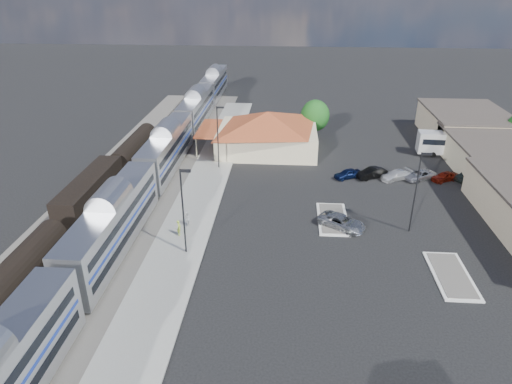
{
  "coord_description": "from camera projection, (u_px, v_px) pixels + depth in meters",
  "views": [
    {
      "loc": [
        -1.27,
        -43.54,
        24.89
      ],
      "look_at": [
        -4.71,
        2.68,
        2.8
      ],
      "focal_mm": 32.0,
      "sensor_mm": 36.0,
      "label": 1
    }
  ],
  "objects": [
    {
      "name": "freight_cars",
      "position": [
        91.0,
        194.0,
        52.96
      ],
      "size": [
        2.8,
        46.0,
        4.0
      ],
      "color": "black",
      "rests_on": "ground"
    },
    {
      "name": "parked_car_c",
      "position": [
        396.0,
        175.0,
        61.11
      ],
      "size": [
        4.72,
        3.59,
        1.27
      ],
      "primitive_type": "imported",
      "rotation": [
        0.0,
        0.0,
        -1.1
      ],
      "color": "silver",
      "rests_on": "ground"
    },
    {
      "name": "ground",
      "position": [
        297.0,
        227.0,
        49.82
      ],
      "size": [
        280.0,
        280.0,
        0.0
      ],
      "primitive_type": "plane",
      "color": "black",
      "rests_on": "ground"
    },
    {
      "name": "platform",
      "position": [
        199.0,
        198.0,
        55.99
      ],
      "size": [
        5.5,
        92.0,
        0.18
      ],
      "primitive_type": "cube",
      "color": "gray",
      "rests_on": "ground"
    },
    {
      "name": "parked_car_b",
      "position": [
        371.0,
        173.0,
        61.56
      ],
      "size": [
        4.52,
        3.29,
        1.42
      ],
      "primitive_type": "imported",
      "rotation": [
        0.0,
        0.0,
        -1.1
      ],
      "color": "black",
      "rests_on": "ground"
    },
    {
      "name": "station_depot",
      "position": [
        267.0,
        131.0,
        70.39
      ],
      "size": [
        18.35,
        12.24,
        6.2
      ],
      "color": "#C0B18C",
      "rests_on": "ground"
    },
    {
      "name": "person_b",
      "position": [
        187.0,
        219.0,
        49.47
      ],
      "size": [
        0.69,
        0.84,
        1.61
      ],
      "primitive_type": "imported",
      "rotation": [
        0.0,
        0.0,
        -1.68
      ],
      "color": "silver",
      "rests_on": "platform"
    },
    {
      "name": "coach_bus",
      "position": [
        456.0,
        143.0,
        68.59
      ],
      "size": [
        11.33,
        3.13,
        3.59
      ],
      "rotation": [
        0.0,
        0.0,
        1.51
      ],
      "color": "silver",
      "rests_on": "ground"
    },
    {
      "name": "person_a",
      "position": [
        179.0,
        228.0,
        47.58
      ],
      "size": [
        0.48,
        0.67,
        1.73
      ],
      "primitive_type": "imported",
      "rotation": [
        0.0,
        0.0,
        1.69
      ],
      "color": "#B3D041",
      "rests_on": "platform"
    },
    {
      "name": "traffic_island_south",
      "position": [
        333.0,
        219.0,
        51.31
      ],
      "size": [
        3.3,
        7.5,
        0.21
      ],
      "color": "silver",
      "rests_on": "ground"
    },
    {
      "name": "traffic_island_north",
      "position": [
        451.0,
        275.0,
        41.64
      ],
      "size": [
        3.3,
        7.5,
        0.21
      ],
      "color": "silver",
      "rests_on": "ground"
    },
    {
      "name": "parked_car_e",
      "position": [
        445.0,
        177.0,
        60.67
      ],
      "size": [
        4.05,
        3.11,
        1.29
      ],
      "primitive_type": "imported",
      "rotation": [
        0.0,
        0.0,
        -1.08
      ],
      "color": "maroon",
      "rests_on": "ground"
    },
    {
      "name": "buildings_east",
      "position": [
        511.0,
        166.0,
        59.83
      ],
      "size": [
        14.4,
        51.4,
        4.8
      ],
      "color": "#C6B28C",
      "rests_on": "ground"
    },
    {
      "name": "suv",
      "position": [
        342.0,
        222.0,
        49.32
      ],
      "size": [
        5.72,
        5.01,
        1.47
      ],
      "primitive_type": "imported",
      "rotation": [
        0.0,
        0.0,
        0.96
      ],
      "color": "#A2A5A9",
      "rests_on": "ground"
    },
    {
      "name": "parked_car_d",
      "position": [
        420.0,
        175.0,
        61.16
      ],
      "size": [
        5.0,
        4.21,
        1.27
      ],
      "primitive_type": "imported",
      "rotation": [
        0.0,
        0.0,
        -1.02
      ],
      "color": "gray",
      "rests_on": "ground"
    },
    {
      "name": "lamp_lot",
      "position": [
        417.0,
        186.0,
        46.72
      ],
      "size": [
        1.08,
        0.25,
        9.0
      ],
      "color": "black",
      "rests_on": "ground"
    },
    {
      "name": "tree_depot",
      "position": [
        315.0,
        116.0,
        74.9
      ],
      "size": [
        4.71,
        4.71,
        6.63
      ],
      "color": "#382314",
      "rests_on": "ground"
    },
    {
      "name": "passenger_train",
      "position": [
        167.0,
        150.0,
        63.3
      ],
      "size": [
        3.0,
        104.0,
        5.55
      ],
      "color": "silver",
      "rests_on": "ground"
    },
    {
      "name": "parked_car_f",
      "position": [
        469.0,
        176.0,
        60.71
      ],
      "size": [
        4.28,
        3.4,
        1.36
      ],
      "primitive_type": "imported",
      "rotation": [
        0.0,
        0.0,
        -1.02
      ],
      "color": "black",
      "rests_on": "ground"
    },
    {
      "name": "parked_car_a",
      "position": [
        348.0,
        174.0,
        61.53
      ],
      "size": [
        4.05,
        3.07,
        1.29
      ],
      "primitive_type": "imported",
      "rotation": [
        0.0,
        0.0,
        -1.1
      ],
      "color": "#0C173D",
      "rests_on": "ground"
    },
    {
      "name": "lamp_plat_n",
      "position": [
        218.0,
        132.0,
        62.66
      ],
      "size": [
        1.08,
        0.25,
        9.0
      ],
      "color": "black",
      "rests_on": "ground"
    },
    {
      "name": "railbed",
      "position": [
        133.0,
        189.0,
        58.41
      ],
      "size": [
        16.0,
        100.0,
        0.12
      ],
      "primitive_type": "cube",
      "color": "#4C4944",
      "rests_on": "ground"
    },
    {
      "name": "lamp_plat_s",
      "position": [
        184.0,
        205.0,
        42.86
      ],
      "size": [
        1.08,
        0.25,
        9.0
      ],
      "color": "black",
      "rests_on": "ground"
    }
  ]
}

